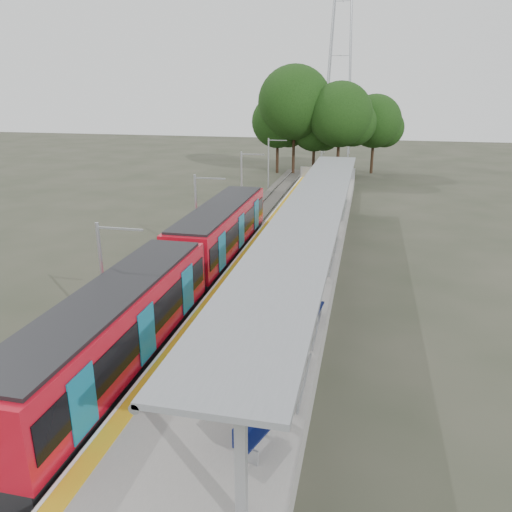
{
  "coord_description": "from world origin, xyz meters",
  "views": [
    {
      "loc": [
        4.28,
        -10.7,
        10.62
      ],
      "look_at": [
        -1.05,
        13.19,
        2.3
      ],
      "focal_mm": 35.0,
      "sensor_mm": 36.0,
      "label": 1
    }
  ],
  "objects_px": {
    "bench_near": "(253,430)",
    "train": "(181,267)",
    "info_pillar_far": "(330,218)",
    "bench_mid": "(313,306)",
    "bench_far": "(340,195)",
    "litter_bin": "(296,280)",
    "info_pillar_near": "(292,313)"
  },
  "relations": [
    {
      "from": "train",
      "to": "bench_near",
      "type": "bearing_deg",
      "value": -60.15
    },
    {
      "from": "train",
      "to": "info_pillar_near",
      "type": "distance_m",
      "value": 7.15
    },
    {
      "from": "bench_mid",
      "to": "litter_bin",
      "type": "height_order",
      "value": "bench_mid"
    },
    {
      "from": "train",
      "to": "info_pillar_far",
      "type": "distance_m",
      "value": 13.87
    },
    {
      "from": "bench_near",
      "to": "info_pillar_far",
      "type": "distance_m",
      "value": 23.04
    },
    {
      "from": "train",
      "to": "litter_bin",
      "type": "distance_m",
      "value": 5.83
    },
    {
      "from": "bench_far",
      "to": "litter_bin",
      "type": "relative_size",
      "value": 1.41
    },
    {
      "from": "bench_mid",
      "to": "litter_bin",
      "type": "relative_size",
      "value": 1.64
    },
    {
      "from": "info_pillar_near",
      "to": "litter_bin",
      "type": "xyz_separation_m",
      "value": [
        -0.47,
        4.6,
        -0.33
      ]
    },
    {
      "from": "bench_near",
      "to": "bench_mid",
      "type": "xyz_separation_m",
      "value": [
        0.73,
        8.6,
        0.0
      ]
    },
    {
      "from": "bench_far",
      "to": "litter_bin",
      "type": "xyz_separation_m",
      "value": [
        -0.82,
        -21.46,
        0.01
      ]
    },
    {
      "from": "info_pillar_far",
      "to": "bench_near",
      "type": "bearing_deg",
      "value": -78.03
    },
    {
      "from": "bench_mid",
      "to": "litter_bin",
      "type": "distance_m",
      "value": 3.41
    },
    {
      "from": "train",
      "to": "info_pillar_far",
      "type": "bearing_deg",
      "value": 62.12
    },
    {
      "from": "train",
      "to": "litter_bin",
      "type": "xyz_separation_m",
      "value": [
        5.71,
        1.02,
        -0.55
      ]
    },
    {
      "from": "train",
      "to": "bench_far",
      "type": "bearing_deg",
      "value": 73.79
    },
    {
      "from": "bench_near",
      "to": "litter_bin",
      "type": "distance_m",
      "value": 11.8
    },
    {
      "from": "bench_near",
      "to": "info_pillar_far",
      "type": "xyz_separation_m",
      "value": [
        0.3,
        23.03,
        0.3
      ]
    },
    {
      "from": "train",
      "to": "bench_mid",
      "type": "height_order",
      "value": "train"
    },
    {
      "from": "bench_near",
      "to": "info_pillar_far",
      "type": "relative_size",
      "value": 0.83
    },
    {
      "from": "bench_near",
      "to": "info_pillar_near",
      "type": "relative_size",
      "value": 0.86
    },
    {
      "from": "bench_near",
      "to": "info_pillar_near",
      "type": "distance_m",
      "value": 7.19
    },
    {
      "from": "info_pillar_far",
      "to": "litter_bin",
      "type": "relative_size",
      "value": 2.0
    },
    {
      "from": "info_pillar_far",
      "to": "train",
      "type": "bearing_deg",
      "value": -105.16
    },
    {
      "from": "bench_far",
      "to": "litter_bin",
      "type": "distance_m",
      "value": 21.48
    },
    {
      "from": "train",
      "to": "bench_mid",
      "type": "distance_m",
      "value": 7.26
    },
    {
      "from": "bench_near",
      "to": "train",
      "type": "bearing_deg",
      "value": 138.92
    },
    {
      "from": "bench_far",
      "to": "info_pillar_far",
      "type": "xyz_separation_m",
      "value": [
        -0.05,
        -10.23,
        0.38
      ]
    },
    {
      "from": "train",
      "to": "info_pillar_far",
      "type": "height_order",
      "value": "train"
    },
    {
      "from": "bench_mid",
      "to": "train",
      "type": "bearing_deg",
      "value": 168.35
    },
    {
      "from": "bench_near",
      "to": "info_pillar_far",
      "type": "bearing_deg",
      "value": 108.33
    },
    {
      "from": "train",
      "to": "info_pillar_far",
      "type": "relative_size",
      "value": 13.81
    }
  ]
}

